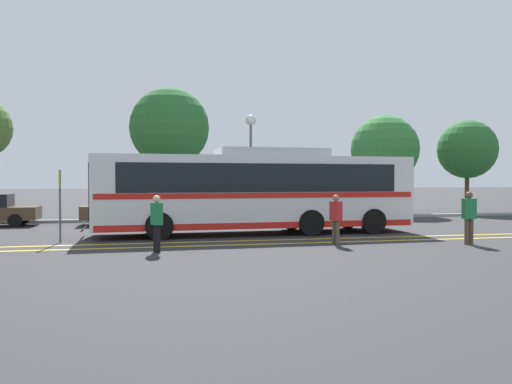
# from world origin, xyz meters

# --- Properties ---
(ground_plane) EXTENTS (220.00, 220.00, 0.00)m
(ground_plane) POSITION_xyz_m (0.00, 0.00, 0.00)
(ground_plane) COLOR #2D2D30
(lane_strip_0) EXTENTS (32.40, 0.20, 0.01)m
(lane_strip_0) POSITION_xyz_m (-0.85, -2.20, 0.00)
(lane_strip_0) COLOR gold
(lane_strip_0) RESTS_ON ground_plane
(lane_strip_1) EXTENTS (32.40, 0.20, 0.01)m
(lane_strip_1) POSITION_xyz_m (-0.85, -3.22, 0.00)
(lane_strip_1) COLOR gold
(lane_strip_1) RESTS_ON ground_plane
(curb_strip) EXTENTS (40.40, 0.36, 0.15)m
(curb_strip) POSITION_xyz_m (-0.85, 6.97, 0.07)
(curb_strip) COLOR #99999E
(curb_strip) RESTS_ON ground_plane
(transit_bus) EXTENTS (12.78, 3.05, 3.38)m
(transit_bus) POSITION_xyz_m (-0.84, 0.00, 1.75)
(transit_bus) COLOR silver
(transit_bus) RESTS_ON ground_plane
(parked_car_1) EXTENTS (3.96, 2.00, 1.48)m
(parked_car_1) POSITION_xyz_m (-6.15, 5.21, 0.74)
(parked_car_1) COLOR #4C3823
(parked_car_1) RESTS_ON ground_plane
(pedestrian_0) EXTENTS (0.42, 0.23, 1.75)m
(pedestrian_0) POSITION_xyz_m (5.34, -4.72, 1.00)
(pedestrian_0) COLOR brown
(pedestrian_0) RESTS_ON ground_plane
(pedestrian_1) EXTENTS (0.33, 0.47, 1.65)m
(pedestrian_1) POSITION_xyz_m (1.00, -3.90, 0.94)
(pedestrian_1) COLOR brown
(pedestrian_1) RESTS_ON ground_plane
(pedestrian_2) EXTENTS (0.36, 0.47, 1.68)m
(pedestrian_2) POSITION_xyz_m (-4.78, -4.41, 0.96)
(pedestrian_2) COLOR black
(pedestrian_2) RESTS_ON ground_plane
(bus_stop_sign) EXTENTS (0.07, 0.40, 2.48)m
(bus_stop_sign) POSITION_xyz_m (-7.96, -1.42, 1.56)
(bus_stop_sign) COLOR #59595E
(bus_stop_sign) RESTS_ON ground_plane
(street_lamp) EXTENTS (0.59, 0.59, 5.77)m
(street_lamp) POSITION_xyz_m (0.55, 7.95, 4.53)
(street_lamp) COLOR #59595E
(street_lamp) RESTS_ON ground_plane
(tree_0) EXTENTS (4.25, 4.25, 6.20)m
(tree_0) POSITION_xyz_m (9.53, 9.72, 4.07)
(tree_0) COLOR #513823
(tree_0) RESTS_ON ground_plane
(tree_1) EXTENTS (3.78, 3.78, 6.03)m
(tree_1) POSITION_xyz_m (15.33, 9.63, 4.13)
(tree_1) COLOR #513823
(tree_1) RESTS_ON ground_plane
(tree_3) EXTENTS (4.53, 4.53, 7.41)m
(tree_3) POSITION_xyz_m (-3.84, 9.66, 5.13)
(tree_3) COLOR #513823
(tree_3) RESTS_ON ground_plane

